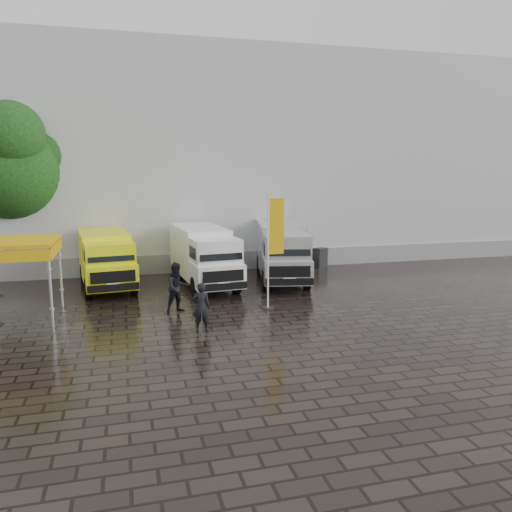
% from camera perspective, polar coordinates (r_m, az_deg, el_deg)
% --- Properties ---
extents(ground, '(120.00, 120.00, 0.00)m').
position_cam_1_polar(ground, '(19.81, 1.96, -5.90)').
color(ground, black).
rests_on(ground, ground).
extents(exhibition_hall, '(44.00, 16.00, 12.00)m').
position_cam_1_polar(exhibition_hall, '(35.09, -2.50, 10.75)').
color(exhibition_hall, silver).
rests_on(exhibition_hall, ground).
extents(hall_plinth, '(44.00, 0.15, 1.00)m').
position_cam_1_polar(hall_plinth, '(27.69, 1.17, -0.36)').
color(hall_plinth, gray).
rests_on(hall_plinth, ground).
extents(van_yellow, '(2.76, 5.69, 2.52)m').
position_cam_1_polar(van_yellow, '(23.76, -16.75, -0.57)').
color(van_yellow, '#F6FF0D').
rests_on(van_yellow, ground).
extents(van_white, '(2.63, 6.37, 2.69)m').
position_cam_1_polar(van_white, '(23.47, -5.93, -0.13)').
color(van_white, white).
rests_on(van_white, ground).
extents(van_silver, '(3.35, 6.65, 2.76)m').
position_cam_1_polar(van_silver, '(24.44, 2.94, 0.37)').
color(van_silver, silver).
rests_on(van_silver, ground).
extents(canopy_tent, '(3.09, 3.09, 2.92)m').
position_cam_1_polar(canopy_tent, '(19.62, -26.33, 1.07)').
color(canopy_tent, silver).
rests_on(canopy_tent, ground).
extents(flagpole, '(0.88, 0.50, 4.48)m').
position_cam_1_polar(flagpole, '(19.22, 1.91, 1.14)').
color(flagpole, black).
rests_on(flagpole, ground).
extents(tree, '(4.94, 4.94, 8.87)m').
position_cam_1_polar(tree, '(27.66, -26.44, 9.44)').
color(tree, black).
rests_on(tree, ground).
extents(wheelie_bin, '(0.85, 0.85, 1.10)m').
position_cam_1_polar(wheelie_bin, '(28.08, 7.32, -0.20)').
color(wheelie_bin, black).
rests_on(wheelie_bin, ground).
extents(person_front, '(0.67, 0.50, 1.67)m').
position_cam_1_polar(person_front, '(16.83, -6.28, -5.82)').
color(person_front, black).
rests_on(person_front, ground).
extents(person_tent, '(1.09, 0.96, 1.89)m').
position_cam_1_polar(person_tent, '(19.20, -8.96, -3.60)').
color(person_tent, black).
rests_on(person_tent, ground).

